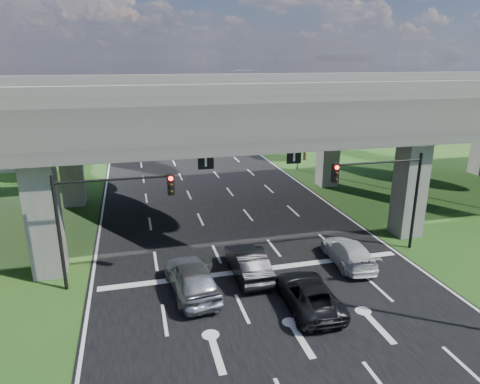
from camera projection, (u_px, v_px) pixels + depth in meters
name	position (u px, v px, depth m)	size (l,w,h in m)	color
ground	(278.00, 304.00, 20.46)	(160.00, 160.00, 0.00)	#1B4716
road	(231.00, 227.00, 29.70)	(18.00, 120.00, 0.03)	black
overpass	(223.00, 109.00, 29.19)	(80.00, 15.00, 10.00)	#353230
signal_right	(386.00, 186.00, 24.71)	(5.76, 0.54, 6.00)	black
signal_left	(103.00, 208.00, 21.00)	(5.76, 0.54, 6.00)	black
streetlight_far	(296.00, 114.00, 43.29)	(3.38, 0.25, 10.00)	gray
streetlight_beyond	(252.00, 100.00, 58.08)	(3.38, 0.25, 10.00)	gray
tree_left_near	(45.00, 130.00, 39.74)	(4.50, 4.50, 7.80)	black
tree_left_mid	(29.00, 126.00, 46.62)	(3.91, 3.90, 6.76)	black
tree_left_far	(75.00, 108.00, 54.67)	(4.80, 4.80, 8.32)	black
tree_right_near	(307.00, 121.00, 48.10)	(4.20, 4.20, 7.28)	black
tree_right_mid	(304.00, 114.00, 56.30)	(3.91, 3.90, 6.76)	black
tree_right_far	(257.00, 104.00, 62.55)	(4.50, 4.50, 7.80)	black
car_silver	(192.00, 277.00, 21.10)	(2.04, 5.06, 1.72)	#9C9EA3
car_dark	(248.00, 263.00, 22.83)	(1.60, 4.60, 1.52)	black
car_white	(348.00, 252.00, 24.26)	(1.90, 4.68, 1.36)	silver
car_trailing	(308.00, 294.00, 19.99)	(2.23, 4.83, 1.34)	black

